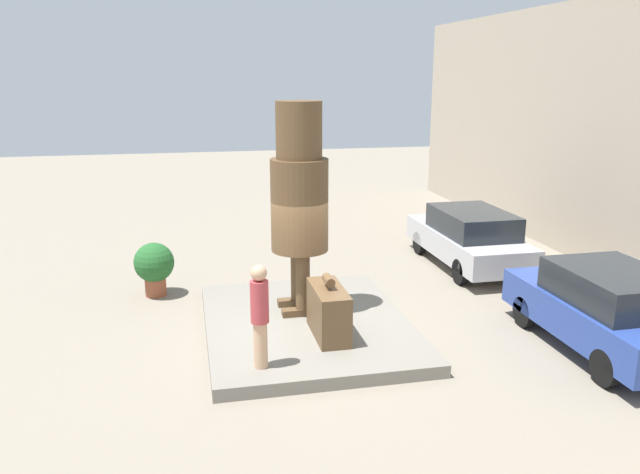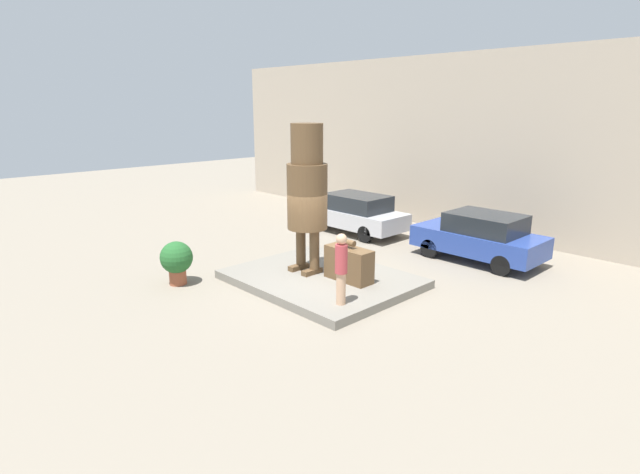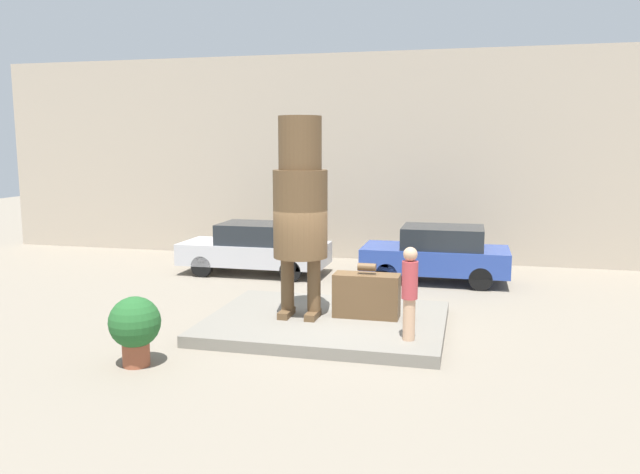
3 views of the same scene
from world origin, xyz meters
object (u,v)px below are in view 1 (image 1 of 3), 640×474
at_px(parked_car_blue, 607,308).
at_px(tourist, 260,312).
at_px(giant_suitcase, 328,311).
at_px(parked_car_silver, 469,237).
at_px(planter_pot, 154,265).
at_px(statue_figure, 299,192).

bearing_deg(parked_car_blue, tourist, 88.40).
distance_m(tourist, parked_car_blue, 6.26).
height_order(giant_suitcase, parked_car_silver, parked_car_silver).
height_order(giant_suitcase, tourist, tourist).
bearing_deg(tourist, giant_suitcase, 126.75).
xyz_separation_m(parked_car_blue, planter_pot, (-4.75, -8.11, -0.10)).
bearing_deg(giant_suitcase, statue_figure, -168.60).
bearing_deg(planter_pot, giant_suitcase, 42.31).
bearing_deg(parked_car_silver, giant_suitcase, 131.09).
distance_m(giant_suitcase, planter_pot, 4.80).
height_order(parked_car_silver, planter_pot, parked_car_silver).
bearing_deg(statue_figure, tourist, -24.65).
bearing_deg(statue_figure, parked_car_blue, 63.51).
xyz_separation_m(giant_suitcase, planter_pot, (-3.55, -3.23, 0.02)).
height_order(giant_suitcase, parked_car_blue, parked_car_blue).
height_order(statue_figure, planter_pot, statue_figure).
height_order(statue_figure, parked_car_blue, statue_figure).
xyz_separation_m(parked_car_silver, parked_car_blue, (5.30, 0.18, 0.02)).
xyz_separation_m(giant_suitcase, parked_car_blue, (1.20, 4.88, 0.12)).
bearing_deg(tourist, parked_car_silver, 130.16).
xyz_separation_m(statue_figure, giant_suitcase, (1.37, 0.28, -1.98)).
distance_m(tourist, planter_pot, 4.96).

